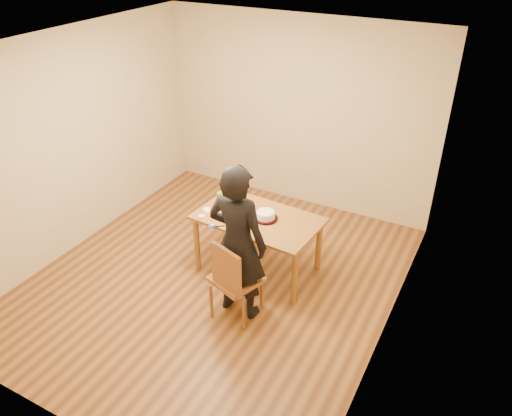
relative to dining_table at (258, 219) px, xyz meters
The scene contains 16 objects.
room_shell 0.72m from the dining_table, 168.22° to the right, with size 4.00×4.50×2.70m.
dining_table is the anchor object (origin of this frame).
dining_chair 0.84m from the dining_table, 79.05° to the right, with size 0.46×0.46×0.04m, color brown.
cake_plate 0.10m from the dining_table, ahead, with size 0.27×0.27×0.02m, color #B90C33.
cake 0.12m from the dining_table, ahead, with size 0.21×0.21×0.07m, color white.
frosting_dome 0.15m from the dining_table, ahead, with size 0.21×0.21×0.03m, color white.
frosting_tub 0.38m from the dining_table, 115.00° to the right, with size 0.10×0.10×0.09m, color white.
frosting_lid 0.55m from the dining_table, 131.82° to the right, with size 0.09×0.09×0.01m, color #1945A8.
frosting_dollop 0.55m from the dining_table, 131.82° to the right, with size 0.04×0.04×0.02m, color white.
ramekin_green 0.65m from the dining_table, 150.05° to the right, with size 0.08×0.08×0.04m, color white.
ramekin_yellow 0.62m from the dining_table, 163.57° to the right, with size 0.09×0.09×0.04m, color white.
ramekin_multi 0.60m from the dining_table, 160.92° to the right, with size 0.07×0.07×0.04m, color white.
candy_box_pink 0.67m from the dining_table, 158.21° to the left, with size 0.13×0.06×0.02m, color #F238B2.
candy_box_green 0.68m from the dining_table, 158.05° to the left, with size 0.14×0.07×0.02m, color green.
spatula 0.49m from the dining_table, 128.06° to the right, with size 0.16×0.01×0.01m, color black.
person 0.76m from the dining_table, 78.39° to the right, with size 0.64×0.42×1.76m, color black.
Camera 1 is at (2.63, -3.92, 3.77)m, focal length 35.00 mm.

